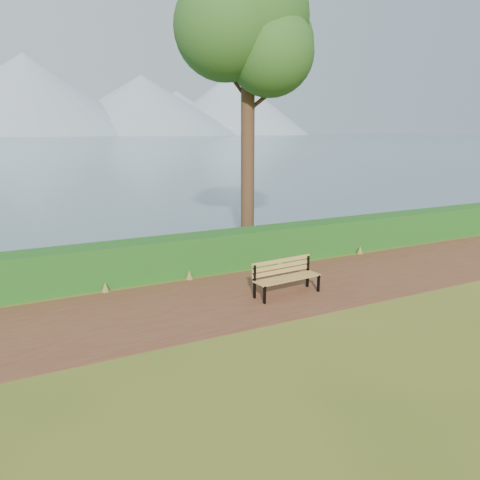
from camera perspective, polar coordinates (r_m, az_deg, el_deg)
ground at (r=10.72m, az=3.35°, el=-6.99°), size 140.00×140.00×0.00m
path at (r=10.97m, az=2.55°, el=-6.49°), size 40.00×3.40×0.01m
hedge at (r=12.78m, az=-2.52°, el=-1.31°), size 32.00×0.85×1.00m
water at (r=268.74m, az=-26.54°, el=11.03°), size 700.00×510.00×0.00m
bench at (r=10.81m, az=5.53°, el=-4.22°), size 1.67×0.60×0.82m
tree at (r=14.97m, az=1.00°, el=24.79°), size 4.60×3.77×9.02m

